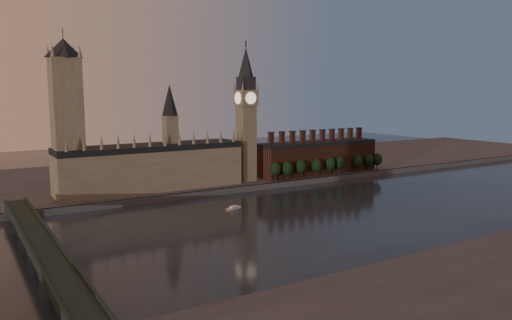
# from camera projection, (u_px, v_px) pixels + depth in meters

# --- Properties ---
(ground) EXTENTS (900.00, 900.00, 0.00)m
(ground) POSITION_uv_depth(u_px,v_px,m) (327.00, 217.00, 291.69)
(ground) COLOR black
(ground) RESTS_ON ground
(north_bank) EXTENTS (900.00, 182.00, 4.00)m
(north_bank) POSITION_uv_depth(u_px,v_px,m) (198.00, 172.00, 441.67)
(north_bank) COLOR #4B4C51
(north_bank) RESTS_ON ground
(palace_of_westminster) EXTENTS (130.00, 30.30, 74.00)m
(palace_of_westminster) POSITION_uv_depth(u_px,v_px,m) (152.00, 165.00, 352.30)
(palace_of_westminster) COLOR gray
(palace_of_westminster) RESTS_ON north_bank
(victoria_tower) EXTENTS (24.00, 24.00, 108.00)m
(victoria_tower) POSITION_uv_depth(u_px,v_px,m) (67.00, 113.00, 318.40)
(victoria_tower) COLOR gray
(victoria_tower) RESTS_ON north_bank
(big_ben) EXTENTS (15.00, 15.00, 107.00)m
(big_ben) POSITION_uv_depth(u_px,v_px,m) (246.00, 113.00, 381.91)
(big_ben) COLOR gray
(big_ben) RESTS_ON north_bank
(chimney_block) EXTENTS (110.00, 25.00, 37.00)m
(chimney_block) POSITION_uv_depth(u_px,v_px,m) (317.00, 157.00, 423.57)
(chimney_block) COLOR #4B271C
(chimney_block) RESTS_ON north_bank
(embankment_tree_0) EXTENTS (8.60, 8.60, 14.88)m
(embankment_tree_0) POSITION_uv_depth(u_px,v_px,m) (275.00, 169.00, 384.53)
(embankment_tree_0) COLOR black
(embankment_tree_0) RESTS_ON north_bank
(embankment_tree_1) EXTENTS (8.60, 8.60, 14.88)m
(embankment_tree_1) POSITION_uv_depth(u_px,v_px,m) (287.00, 168.00, 388.41)
(embankment_tree_1) COLOR black
(embankment_tree_1) RESTS_ON north_bank
(embankment_tree_2) EXTENTS (8.60, 8.60, 14.88)m
(embankment_tree_2) POSITION_uv_depth(u_px,v_px,m) (301.00, 167.00, 396.07)
(embankment_tree_2) COLOR black
(embankment_tree_2) RESTS_ON north_bank
(embankment_tree_3) EXTENTS (8.60, 8.60, 14.88)m
(embankment_tree_3) POSITION_uv_depth(u_px,v_px,m) (316.00, 165.00, 403.32)
(embankment_tree_3) COLOR black
(embankment_tree_3) RESTS_ON north_bank
(embankment_tree_4) EXTENTS (8.60, 8.60, 14.88)m
(embankment_tree_4) POSITION_uv_depth(u_px,v_px,m) (330.00, 164.00, 412.58)
(embankment_tree_4) COLOR black
(embankment_tree_4) RESTS_ON north_bank
(embankment_tree_5) EXTENTS (8.60, 8.60, 14.88)m
(embankment_tree_5) POSITION_uv_depth(u_px,v_px,m) (340.00, 163.00, 418.22)
(embankment_tree_5) COLOR black
(embankment_tree_5) RESTS_ON north_bank
(embankment_tree_6) EXTENTS (8.60, 8.60, 14.88)m
(embankment_tree_6) POSITION_uv_depth(u_px,v_px,m) (357.00, 161.00, 427.31)
(embankment_tree_6) COLOR black
(embankment_tree_6) RESTS_ON north_bank
(embankment_tree_7) EXTENTS (8.60, 8.60, 14.88)m
(embankment_tree_7) POSITION_uv_depth(u_px,v_px,m) (368.00, 160.00, 435.37)
(embankment_tree_7) COLOR black
(embankment_tree_7) RESTS_ON north_bank
(embankment_tree_8) EXTENTS (8.60, 8.60, 14.88)m
(embankment_tree_8) POSITION_uv_depth(u_px,v_px,m) (377.00, 159.00, 439.81)
(embankment_tree_8) COLOR black
(embankment_tree_8) RESTS_ON north_bank
(westminster_bridge) EXTENTS (14.00, 200.00, 11.55)m
(westminster_bridge) POSITION_uv_depth(u_px,v_px,m) (43.00, 250.00, 208.01)
(westminster_bridge) COLOR black
(westminster_bridge) RESTS_ON ground
(river_boat) EXTENTS (12.44, 8.04, 2.41)m
(river_boat) POSITION_uv_depth(u_px,v_px,m) (233.00, 208.00, 310.09)
(river_boat) COLOR silver
(river_boat) RESTS_ON ground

